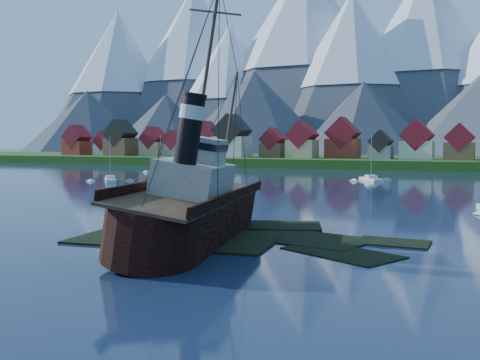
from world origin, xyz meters
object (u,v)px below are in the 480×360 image
at_px(sailboat_a, 110,180).
at_px(sailboat_e, 371,180).
at_px(tugboat_wreck, 198,207).
at_px(sailboat_c, 161,171).

distance_m(sailboat_a, sailboat_e, 59.54).
bearing_deg(sailboat_e, sailboat_a, 173.89).
bearing_deg(sailboat_a, tugboat_wreck, -86.75).
distance_m(tugboat_wreck, sailboat_e, 81.75).
bearing_deg(tugboat_wreck, sailboat_a, 122.27).
distance_m(sailboat_a, sailboat_c, 37.39).
xyz_separation_m(tugboat_wreck, sailboat_e, (-1.44, 81.70, -2.66)).
xyz_separation_m(tugboat_wreck, sailboat_c, (-64.93, 90.45, -2.65)).
relative_size(sailboat_a, sailboat_c, 0.94).
height_order(tugboat_wreck, sailboat_c, tugboat_wreck).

